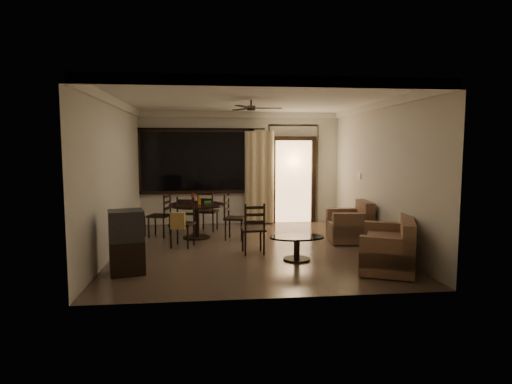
{
  "coord_description": "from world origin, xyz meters",
  "views": [
    {
      "loc": [
        -0.78,
        -8.0,
        1.93
      ],
      "look_at": [
        0.11,
        0.2,
        1.06
      ],
      "focal_mm": 30.0,
      "sensor_mm": 36.0,
      "label": 1
    }
  ],
  "objects": [
    {
      "name": "armchair",
      "position": [
        2.1,
        0.35,
        0.34
      ],
      "size": [
        0.88,
        0.88,
        0.82
      ],
      "rotation": [
        0.0,
        0.0,
        -0.09
      ],
      "color": "#472B21",
      "rests_on": "ground"
    },
    {
      "name": "dining_chair_west",
      "position": [
        -1.86,
        1.32,
        0.28
      ],
      "size": [
        0.53,
        0.53,
        0.95
      ],
      "rotation": [
        0.0,
        0.0,
        -1.87
      ],
      "color": "black",
      "rests_on": "ground"
    },
    {
      "name": "dining_table",
      "position": [
        -1.06,
        1.07,
        0.58
      ],
      "size": [
        1.17,
        1.17,
        0.95
      ],
      "rotation": [
        0.0,
        0.0,
        -0.3
      ],
      "color": "black",
      "rests_on": "ground"
    },
    {
      "name": "room_shell",
      "position": [
        0.59,
        1.77,
        1.83
      ],
      "size": [
        5.5,
        6.7,
        5.5
      ],
      "color": "beige",
      "rests_on": "ground"
    },
    {
      "name": "sofa",
      "position": [
        2.1,
        -1.54,
        0.32
      ],
      "size": [
        1.31,
        1.67,
        0.79
      ],
      "rotation": [
        0.0,
        0.0,
        -0.41
      ],
      "color": "#472B21",
      "rests_on": "ground"
    },
    {
      "name": "ground",
      "position": [
        0.0,
        0.0,
        0.0
      ],
      "size": [
        5.5,
        5.5,
        0.0
      ],
      "primitive_type": "plane",
      "color": "#7F6651",
      "rests_on": "ground"
    },
    {
      "name": "dining_chair_south",
      "position": [
        -1.32,
        0.25,
        0.31
      ],
      "size": [
        0.53,
        0.56,
        0.95
      ],
      "rotation": [
        0.0,
        0.0,
        -0.3
      ],
      "color": "black",
      "rests_on": "ground"
    },
    {
      "name": "coffee_table",
      "position": [
        0.69,
        -0.94,
        0.28
      ],
      "size": [
        0.94,
        0.56,
        0.41
      ],
      "rotation": [
        0.0,
        0.0,
        -0.09
      ],
      "color": "black",
      "rests_on": "ground"
    },
    {
      "name": "dining_chair_north",
      "position": [
        -0.83,
        1.82,
        0.28
      ],
      "size": [
        0.53,
        0.53,
        0.95
      ],
      "rotation": [
        0.0,
        0.0,
        2.84
      ],
      "color": "black",
      "rests_on": "ground"
    },
    {
      "name": "dining_chair_east",
      "position": [
        -0.26,
        0.83,
        0.28
      ],
      "size": [
        0.53,
        0.53,
        0.95
      ],
      "rotation": [
        0.0,
        0.0,
        1.27
      ],
      "color": "black",
      "rests_on": "ground"
    },
    {
      "name": "side_chair",
      "position": [
        -0.0,
        -0.41,
        0.28
      ],
      "size": [
        0.44,
        0.44,
        0.94
      ],
      "rotation": [
        0.0,
        0.0,
        3.2
      ],
      "color": "black",
      "rests_on": "ground"
    },
    {
      "name": "tv_cabinet",
      "position": [
        -2.05,
        -1.42,
        0.49
      ],
      "size": [
        0.61,
        0.57,
        0.98
      ],
      "rotation": [
        0.0,
        0.0,
        0.26
      ],
      "color": "black",
      "rests_on": "ground"
    }
  ]
}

